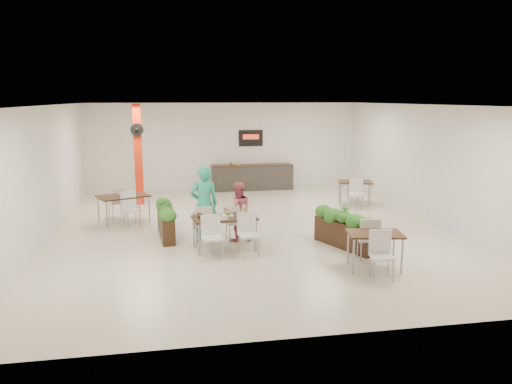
# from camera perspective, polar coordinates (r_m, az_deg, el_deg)

# --- Properties ---
(ground) EXTENTS (12.00, 12.00, 0.00)m
(ground) POSITION_cam_1_polar(r_m,az_deg,el_deg) (13.03, -0.51, -4.31)
(ground) COLOR beige
(ground) RESTS_ON ground
(room_shell) EXTENTS (10.10, 12.10, 3.22)m
(room_shell) POSITION_cam_1_polar(r_m,az_deg,el_deg) (12.66, -0.52, 4.49)
(room_shell) COLOR white
(room_shell) RESTS_ON ground
(red_column) EXTENTS (0.40, 0.41, 3.20)m
(red_column) POSITION_cam_1_polar(r_m,az_deg,el_deg) (16.31, -13.31, 4.32)
(red_column) COLOR red
(red_column) RESTS_ON ground
(service_counter) EXTENTS (3.00, 0.64, 2.20)m
(service_counter) POSITION_cam_1_polar(r_m,az_deg,el_deg) (18.55, -0.43, 1.77)
(service_counter) COLOR #2C2927
(service_counter) RESTS_ON ground
(main_table) EXTENTS (1.48, 1.75, 0.92)m
(main_table) POSITION_cam_1_polar(r_m,az_deg,el_deg) (11.24, -3.67, -3.43)
(main_table) COLOR black
(main_table) RESTS_ON ground
(diner_man) EXTENTS (0.71, 0.51, 1.83)m
(diner_man) POSITION_cam_1_polar(r_m,az_deg,el_deg) (11.78, -5.95, -1.42)
(diner_man) COLOR #28B087
(diner_man) RESTS_ON ground
(diner_woman) EXTENTS (0.75, 0.62, 1.43)m
(diner_woman) POSITION_cam_1_polar(r_m,az_deg,el_deg) (11.91, -2.09, -2.22)
(diner_woman) COLOR #D55E6F
(diner_woman) RESTS_ON ground
(planter_left) EXTENTS (0.52, 1.85, 0.96)m
(planter_left) POSITION_cam_1_polar(r_m,az_deg,el_deg) (12.45, -10.29, -2.83)
(planter_left) COLOR black
(planter_left) RESTS_ON ground
(planter_right) EXTENTS (0.95, 1.77, 0.98)m
(planter_right) POSITION_cam_1_polar(r_m,az_deg,el_deg) (11.55, 10.03, -3.92)
(planter_right) COLOR black
(planter_right) RESTS_ON ground
(side_table_a) EXTENTS (1.54, 1.65, 0.92)m
(side_table_a) POSITION_cam_1_polar(r_m,az_deg,el_deg) (14.15, -14.92, -0.82)
(side_table_a) COLOR black
(side_table_a) RESTS_ON ground
(side_table_b) EXTENTS (1.22, 1.67, 0.92)m
(side_table_b) POSITION_cam_1_polar(r_m,az_deg,el_deg) (16.28, 11.24, 0.75)
(side_table_b) COLOR black
(side_table_b) RESTS_ON ground
(side_table_c) EXTENTS (1.17, 1.67, 0.92)m
(side_table_c) POSITION_cam_1_polar(r_m,az_deg,el_deg) (10.22, 13.42, -5.30)
(side_table_c) COLOR black
(side_table_c) RESTS_ON ground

